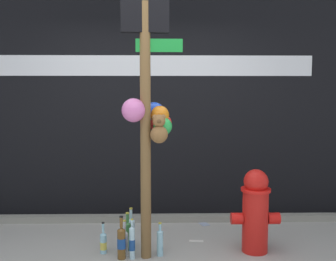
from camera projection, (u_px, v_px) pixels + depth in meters
The scene contains 13 objects.
building_wall at pixel (148, 64), 5.05m from camera, with size 10.00×0.21×3.90m.
curb_strip at pixel (148, 218), 4.86m from camera, with size 8.00×0.12×0.08m, color gray.
memorial_post at pixel (150, 107), 3.71m from camera, with size 0.57×0.41×2.49m.
fire_hydrant at pixel (255, 210), 3.91m from camera, with size 0.48×0.29×0.83m.
bottle_0 at pixel (132, 242), 3.76m from camera, with size 0.06×0.06×0.39m.
bottle_1 at pixel (160, 242), 3.83m from camera, with size 0.06×0.06×0.33m.
bottle_2 at pixel (125, 241), 3.86m from camera, with size 0.07×0.07×0.35m.
bottle_3 at pixel (128, 235), 3.96m from camera, with size 0.06×0.06×0.39m.
bottle_4 at pixel (121, 242), 3.76m from camera, with size 0.08×0.08×0.42m.
bottle_5 at pixel (131, 231), 4.06m from camera, with size 0.08×0.08×0.41m.
bottle_6 at pixel (103, 243), 3.89m from camera, with size 0.07×0.07×0.31m.
litter_0 at pixel (196, 241), 4.22m from camera, with size 0.15×0.05×0.01m, color silver.
litter_1 at pixel (204, 224), 4.76m from camera, with size 0.13×0.10×0.01m, color #8C99B2.
Camera 1 is at (0.16, -3.29, 1.58)m, focal length 42.14 mm.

